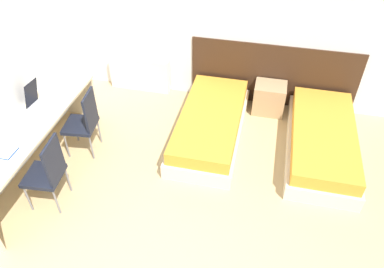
# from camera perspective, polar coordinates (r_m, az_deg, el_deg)

# --- Properties ---
(wall_back) EXTENTS (5.44, 0.05, 2.70)m
(wall_back) POSITION_cam_1_polar(r_m,az_deg,el_deg) (5.74, 4.06, 17.24)
(wall_back) COLOR white
(wall_back) RESTS_ON ground_plane
(wall_left) EXTENTS (0.05, 4.79, 2.70)m
(wall_left) POSITION_cam_1_polar(r_m,az_deg,el_deg) (5.03, -26.68, 9.34)
(wall_left) COLOR white
(wall_left) RESTS_ON ground_plane
(headboard_panel) EXTENTS (2.57, 0.03, 1.03)m
(headboard_panel) POSITION_cam_1_polar(r_m,az_deg,el_deg) (6.04, 12.17, 8.69)
(headboard_panel) COLOR #382316
(headboard_panel) RESTS_ON ground_plane
(bed_near_window) EXTENTS (0.91, 2.00, 0.41)m
(bed_near_window) POSITION_cam_1_polar(r_m,az_deg,el_deg) (5.42, 2.81, 1.41)
(bed_near_window) COLOR beige
(bed_near_window) RESTS_ON ground_plane
(bed_near_door) EXTENTS (0.91, 2.00, 0.41)m
(bed_near_door) POSITION_cam_1_polar(r_m,az_deg,el_deg) (5.45, 19.16, -1.00)
(bed_near_door) COLOR beige
(bed_near_door) RESTS_ON ground_plane
(nightstand) EXTENTS (0.48, 0.39, 0.48)m
(nightstand) POSITION_cam_1_polar(r_m,az_deg,el_deg) (5.99, 11.67, 5.38)
(nightstand) COLOR tan
(nightstand) RESTS_ON ground_plane
(radiator) EXTENTS (1.02, 0.12, 0.58)m
(radiator) POSITION_cam_1_polar(r_m,az_deg,el_deg) (6.43, -7.98, 9.02)
(radiator) COLOR silver
(radiator) RESTS_ON ground_plane
(desk) EXTENTS (0.57, 2.52, 0.73)m
(desk) POSITION_cam_1_polar(r_m,az_deg,el_deg) (5.05, -23.30, -0.03)
(desk) COLOR beige
(desk) RESTS_ON ground_plane
(chair_near_laptop) EXTENTS (0.45, 0.45, 0.96)m
(chair_near_laptop) POSITION_cam_1_polar(r_m,az_deg,el_deg) (5.17, -16.13, 1.97)
(chair_near_laptop) COLOR black
(chair_near_laptop) RESTS_ON ground_plane
(chair_near_notebook) EXTENTS (0.44, 0.44, 0.96)m
(chair_near_notebook) POSITION_cam_1_polar(r_m,az_deg,el_deg) (4.59, -21.14, -5.27)
(chair_near_notebook) COLOR black
(chair_near_notebook) RESTS_ON ground_plane
(laptop) EXTENTS (0.38, 0.27, 0.37)m
(laptop) POSITION_cam_1_polar(r_m,az_deg,el_deg) (5.19, -22.22, 4.51)
(laptop) COLOR silver
(laptop) RESTS_ON desk
(open_notebook) EXTENTS (0.27, 0.21, 0.02)m
(open_notebook) POSITION_cam_1_polar(r_m,az_deg,el_deg) (4.69, -26.80, -2.43)
(open_notebook) COLOR #1E4793
(open_notebook) RESTS_ON desk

